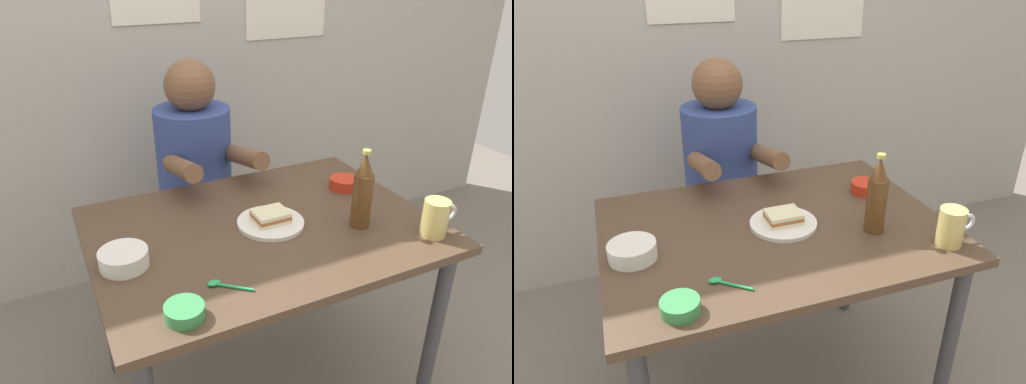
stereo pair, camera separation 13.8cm
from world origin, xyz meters
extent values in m
cube|color=#ADA89E|center=(0.00, 1.05, 1.30)|extent=(4.40, 0.08, 2.60)
cube|color=#4C3828|center=(0.00, 0.00, 0.72)|extent=(1.10, 0.80, 0.03)
cylinder|color=#3F3F44|center=(0.49, -0.34, 0.35)|extent=(0.05, 0.05, 0.71)
cylinder|color=#3F3F44|center=(-0.49, 0.34, 0.35)|extent=(0.05, 0.05, 0.71)
cylinder|color=#3F3F44|center=(0.49, 0.34, 0.35)|extent=(0.05, 0.05, 0.71)
cylinder|color=#4C4C51|center=(-0.02, 0.63, 0.21)|extent=(0.08, 0.08, 0.41)
cylinder|color=maroon|center=(-0.02, 0.63, 0.43)|extent=(0.34, 0.34, 0.04)
cylinder|color=#33478C|center=(-0.02, 0.63, 0.71)|extent=(0.32, 0.32, 0.52)
sphere|color=brown|center=(-0.02, 0.63, 1.06)|extent=(0.21, 0.21, 0.21)
cylinder|color=brown|center=(-0.15, 0.38, 0.82)|extent=(0.07, 0.31, 0.14)
cylinder|color=brown|center=(0.11, 0.38, 0.82)|extent=(0.07, 0.31, 0.14)
cylinder|color=silver|center=(0.03, -0.01, 0.75)|extent=(0.22, 0.22, 0.01)
cube|color=beige|center=(0.03, -0.01, 0.76)|extent=(0.11, 0.09, 0.01)
cube|color=#9E592D|center=(0.03, -0.01, 0.77)|extent=(0.11, 0.09, 0.01)
cube|color=beige|center=(0.03, -0.01, 0.78)|extent=(0.11, 0.09, 0.01)
cylinder|color=#D1BC66|center=(0.46, -0.28, 0.80)|extent=(0.08, 0.08, 0.12)
torus|color=silver|center=(0.52, -0.28, 0.81)|extent=(0.06, 0.01, 0.06)
cylinder|color=#593819|center=(0.29, -0.13, 0.83)|extent=(0.06, 0.06, 0.18)
cone|color=#593819|center=(0.29, -0.13, 0.95)|extent=(0.05, 0.05, 0.07)
cylinder|color=#BFB74C|center=(0.29, -0.13, 1.00)|extent=(0.03, 0.03, 0.01)
cylinder|color=#388C4C|center=(-0.37, -0.31, 0.76)|extent=(0.10, 0.10, 0.03)
cylinder|color=#5B643A|center=(-0.37, -0.31, 0.77)|extent=(0.08, 0.08, 0.02)
cylinder|color=red|center=(0.41, 0.12, 0.76)|extent=(0.11, 0.11, 0.04)
cylinder|color=#A33521|center=(0.41, 0.12, 0.77)|extent=(0.09, 0.09, 0.02)
cylinder|color=silver|center=(-0.45, -0.03, 0.77)|extent=(0.14, 0.14, 0.05)
cylinder|color=tan|center=(-0.45, -0.03, 0.78)|extent=(0.11, 0.11, 0.02)
cylinder|color=#26A559|center=(-0.21, -0.26, 0.74)|extent=(0.09, 0.08, 0.01)
ellipsoid|color=#26A559|center=(-0.26, -0.23, 0.75)|extent=(0.04, 0.02, 0.01)
camera|label=1|loc=(-0.60, -1.20, 1.52)|focal=33.40mm
camera|label=2|loc=(-0.48, -1.26, 1.52)|focal=33.40mm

